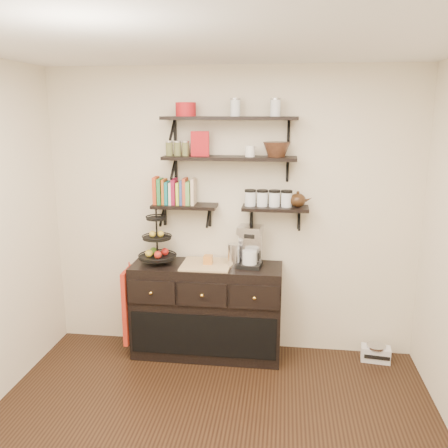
% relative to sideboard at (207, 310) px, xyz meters
% --- Properties ---
extents(ceiling, '(3.50, 3.50, 0.02)m').
position_rel_sideboard_xyz_m(ceiling, '(0.20, -1.51, 2.25)').
color(ceiling, white).
rests_on(ceiling, back_wall).
extents(back_wall, '(3.50, 0.02, 2.70)m').
position_rel_sideboard_xyz_m(back_wall, '(0.20, 0.24, 0.90)').
color(back_wall, beige).
rests_on(back_wall, ground).
extents(shelf_top, '(1.20, 0.27, 0.23)m').
position_rel_sideboard_xyz_m(shelf_top, '(0.20, 0.10, 1.78)').
color(shelf_top, black).
rests_on(shelf_top, back_wall).
extents(shelf_mid, '(1.20, 0.27, 0.23)m').
position_rel_sideboard_xyz_m(shelf_mid, '(0.20, 0.10, 1.43)').
color(shelf_mid, black).
rests_on(shelf_mid, back_wall).
extents(shelf_low_left, '(0.60, 0.25, 0.23)m').
position_rel_sideboard_xyz_m(shelf_low_left, '(-0.22, 0.12, 0.98)').
color(shelf_low_left, black).
rests_on(shelf_low_left, back_wall).
extents(shelf_low_right, '(0.60, 0.25, 0.23)m').
position_rel_sideboard_xyz_m(shelf_low_right, '(0.62, 0.12, 0.98)').
color(shelf_low_right, black).
rests_on(shelf_low_right, back_wall).
extents(cookbooks, '(0.40, 0.15, 0.26)m').
position_rel_sideboard_xyz_m(cookbooks, '(-0.28, 0.12, 1.11)').
color(cookbooks, '#C23E1B').
rests_on(cookbooks, shelf_low_left).
extents(glass_canisters, '(0.43, 0.10, 0.13)m').
position_rel_sideboard_xyz_m(glass_canisters, '(0.56, 0.12, 1.06)').
color(glass_canisters, silver).
rests_on(glass_canisters, shelf_low_right).
extents(sideboard, '(1.40, 0.50, 0.92)m').
position_rel_sideboard_xyz_m(sideboard, '(0.00, 0.00, 0.00)').
color(sideboard, black).
rests_on(sideboard, floor).
extents(fruit_stand, '(0.35, 0.35, 0.51)m').
position_rel_sideboard_xyz_m(fruit_stand, '(-0.46, 0.00, 0.63)').
color(fruit_stand, black).
rests_on(fruit_stand, sideboard).
extents(candle, '(0.08, 0.08, 0.08)m').
position_rel_sideboard_xyz_m(candle, '(0.02, 0.00, 0.50)').
color(candle, '#BD712B').
rests_on(candle, sideboard).
extents(coffee_maker, '(0.24, 0.23, 0.39)m').
position_rel_sideboard_xyz_m(coffee_maker, '(0.40, 0.03, 0.63)').
color(coffee_maker, black).
rests_on(coffee_maker, sideboard).
extents(thermal_carafe, '(0.11, 0.11, 0.22)m').
position_rel_sideboard_xyz_m(thermal_carafe, '(0.26, -0.02, 0.56)').
color(thermal_carafe, silver).
rests_on(thermal_carafe, sideboard).
extents(apron, '(0.04, 0.30, 0.71)m').
position_rel_sideboard_xyz_m(apron, '(-0.73, -0.10, 0.05)').
color(apron, '#9C1610').
rests_on(apron, sideboard).
extents(radio, '(0.28, 0.20, 0.16)m').
position_rel_sideboard_xyz_m(radio, '(1.60, 0.06, -0.37)').
color(radio, silver).
rests_on(radio, floor).
extents(recipe_box, '(0.16, 0.07, 0.22)m').
position_rel_sideboard_xyz_m(recipe_box, '(-0.06, 0.10, 1.56)').
color(recipe_box, '#A91319').
rests_on(recipe_box, shelf_mid).
extents(walnut_bowl, '(0.24, 0.24, 0.13)m').
position_rel_sideboard_xyz_m(walnut_bowl, '(0.62, 0.10, 1.51)').
color(walnut_bowl, black).
rests_on(walnut_bowl, shelf_mid).
extents(ramekins, '(0.09, 0.09, 0.10)m').
position_rel_sideboard_xyz_m(ramekins, '(0.39, 0.10, 1.50)').
color(ramekins, white).
rests_on(ramekins, shelf_mid).
extents(teapot, '(0.21, 0.16, 0.15)m').
position_rel_sideboard_xyz_m(teapot, '(0.82, 0.12, 1.07)').
color(teapot, '#301D0E').
rests_on(teapot, shelf_low_right).
extents(red_pot, '(0.18, 0.18, 0.12)m').
position_rel_sideboard_xyz_m(red_pot, '(-0.19, 0.10, 1.86)').
color(red_pot, '#A91319').
rests_on(red_pot, shelf_top).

